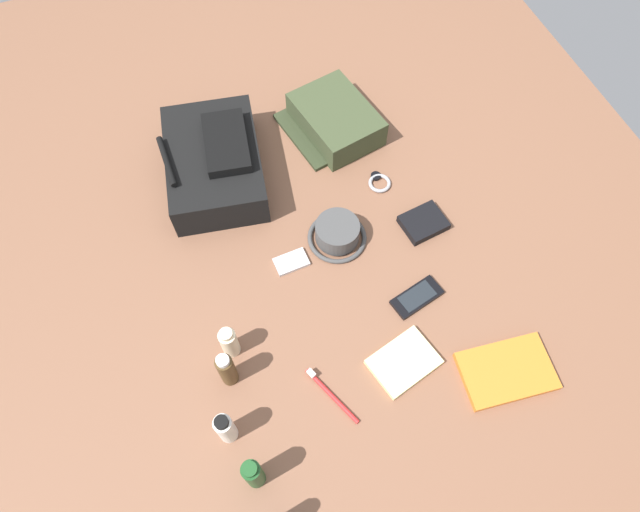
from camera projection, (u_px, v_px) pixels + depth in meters
name	position (u px, v px, depth m)	size (l,w,h in m)	color
ground_plane	(320.00, 266.00, 1.46)	(2.64, 2.02, 0.02)	brown
backpack	(215.00, 162.00, 1.53)	(0.40, 0.30, 0.14)	black
toiletry_pouch	(334.00, 120.00, 1.62)	(0.28, 0.27, 0.09)	#384228
bucket_hat	(337.00, 233.00, 1.46)	(0.15, 0.15, 0.06)	#424242
shampoo_bottle	(253.00, 474.00, 1.14)	(0.04, 0.04, 0.14)	#19471E
toothpaste_tube	(226.00, 428.00, 1.20)	(0.04, 0.04, 0.13)	white
cologne_bottle	(227.00, 369.00, 1.25)	(0.04, 0.04, 0.13)	#473319
lotion_bottle	(229.00, 342.00, 1.30)	(0.04, 0.04, 0.11)	beige
paperback_novel	(506.00, 371.00, 1.31)	(0.16, 0.22, 0.02)	orange
cell_phone	(417.00, 297.00, 1.40)	(0.09, 0.14, 0.01)	black
media_player	(291.00, 262.00, 1.45)	(0.06, 0.09, 0.01)	#B7B7BC
wristwatch	(379.00, 182.00, 1.56)	(0.07, 0.06, 0.01)	#99999E
toothbrush	(329.00, 392.00, 1.29)	(0.16, 0.07, 0.02)	red
wallet	(423.00, 223.00, 1.49)	(0.09, 0.11, 0.02)	black
notepad	(404.00, 362.00, 1.32)	(0.11, 0.15, 0.02)	beige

